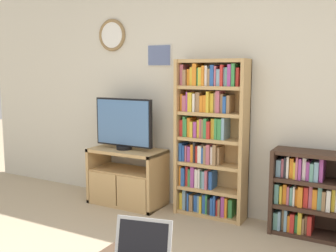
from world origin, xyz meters
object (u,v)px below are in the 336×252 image
at_px(tv_stand, 127,177).
at_px(bookshelf_short, 306,193).
at_px(bookshelf_tall, 209,138).
at_px(television, 124,124).

xyz_separation_m(tv_stand, bookshelf_short, (1.96, 0.11, 0.07)).
relative_size(tv_stand, bookshelf_tall, 0.52).
bearing_deg(television, bookshelf_tall, 7.85).
bearing_deg(bookshelf_short, tv_stand, -176.81).
height_order(television, bookshelf_short, television).
xyz_separation_m(tv_stand, television, (-0.03, -0.00, 0.61)).
relative_size(television, bookshelf_short, 0.91).
bearing_deg(bookshelf_tall, bookshelf_short, -1.51).
bearing_deg(bookshelf_tall, television, -172.15).
distance_m(television, bookshelf_tall, 1.00).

